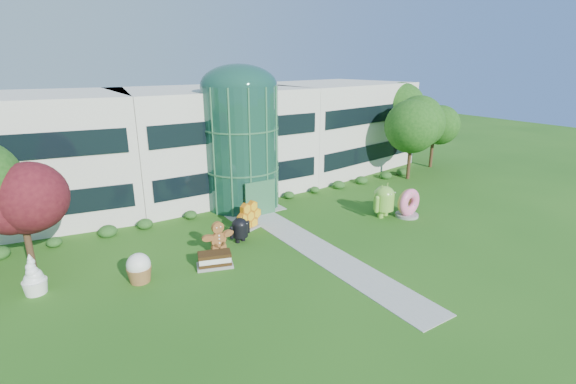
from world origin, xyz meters
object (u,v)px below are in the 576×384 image
android_green (384,199)px  donut (408,202)px  android_black (240,228)px  gingerbread (218,238)px

android_green → donut: size_ratio=1.27×
android_black → android_green: bearing=-21.6°
android_green → android_black: (-11.52, 1.82, -0.47)m
android_black → gingerbread: size_ratio=0.84×
donut → android_green: bearing=142.3°
gingerbread → donut: bearing=-8.9°
android_black → gingerbread: 2.14m
android_black → gingerbread: gingerbread is taller
donut → gingerbread: size_ratio=0.98×
donut → gingerbread: (-15.04, 1.96, -0.06)m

